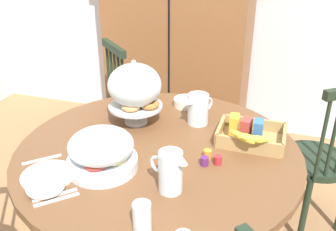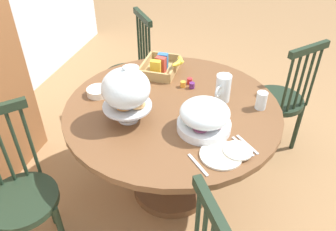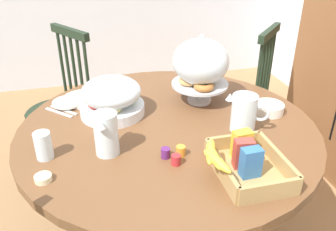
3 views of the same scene
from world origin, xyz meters
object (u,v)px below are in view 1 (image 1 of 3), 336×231
(orange_juice_pitcher, at_px, (170,173))
(cereal_basket, at_px, (249,135))
(dining_table, at_px, (159,181))
(pastry_stand_with_dome, at_px, (135,88))
(wooden_armoire, at_px, (180,23))
(milk_pitcher, at_px, (198,110))
(windsor_chair_near_window, at_px, (318,162))
(windsor_chair_by_cabinet, at_px, (100,119))
(fruit_platter_covered, at_px, (102,151))
(china_plate_small, at_px, (46,186))
(cereal_bowl, at_px, (186,102))
(china_plate_large, at_px, (48,175))
(drinking_glass, at_px, (142,217))

(orange_juice_pitcher, xyz_separation_m, cereal_basket, (0.24, 0.46, -0.03))
(dining_table, height_order, pastry_stand_with_dome, pastry_stand_with_dome)
(wooden_armoire, distance_m, milk_pitcher, 1.24)
(windsor_chair_near_window, bearing_deg, milk_pitcher, -156.91)
(pastry_stand_with_dome, bearing_deg, windsor_chair_by_cabinet, 135.48)
(dining_table, bearing_deg, fruit_platter_covered, -126.99)
(wooden_armoire, distance_m, fruit_platter_covered, 1.70)
(milk_pitcher, distance_m, china_plate_small, 0.85)
(cereal_bowl, bearing_deg, wooden_armoire, 108.49)
(wooden_armoire, relative_size, orange_juice_pitcher, 11.20)
(china_plate_large, bearing_deg, cereal_bowl, 67.25)
(dining_table, height_order, drinking_glass, drinking_glass)
(wooden_armoire, bearing_deg, china_plate_small, -89.65)
(milk_pitcher, relative_size, cereal_bowl, 1.26)
(china_plate_large, height_order, china_plate_small, china_plate_small)
(windsor_chair_near_window, height_order, china_plate_large, windsor_chair_near_window)
(wooden_armoire, bearing_deg, drinking_glass, -77.14)
(windsor_chair_near_window, relative_size, orange_juice_pitcher, 5.57)
(milk_pitcher, relative_size, china_plate_large, 0.80)
(milk_pitcher, bearing_deg, windsor_chair_near_window, 23.09)
(cereal_basket, xyz_separation_m, china_plate_large, (-0.75, -0.53, -0.04))
(milk_pitcher, xyz_separation_m, cereal_bowl, (-0.12, 0.19, -0.05))
(orange_juice_pitcher, height_order, cereal_bowl, orange_juice_pitcher)
(pastry_stand_with_dome, height_order, cereal_basket, pastry_stand_with_dome)
(cereal_bowl, height_order, drinking_glass, drinking_glass)
(wooden_armoire, distance_m, dining_table, 1.56)
(orange_juice_pitcher, bearing_deg, milk_pitcher, 93.51)
(fruit_platter_covered, relative_size, china_plate_large, 1.36)
(cereal_basket, bearing_deg, fruit_platter_covered, -144.18)
(dining_table, relative_size, pastry_stand_with_dome, 3.85)
(pastry_stand_with_dome, distance_m, drinking_glass, 0.81)
(cereal_basket, distance_m, drinking_glass, 0.75)
(wooden_armoire, height_order, windsor_chair_near_window, wooden_armoire)
(pastry_stand_with_dome, relative_size, fruit_platter_covered, 1.15)
(cereal_basket, bearing_deg, wooden_armoire, 119.41)
(dining_table, distance_m, drinking_glass, 0.59)
(fruit_platter_covered, bearing_deg, windsor_chair_near_window, 40.89)
(dining_table, distance_m, orange_juice_pitcher, 0.42)
(milk_pitcher, xyz_separation_m, china_plate_small, (-0.43, -0.74, -0.06))
(china_plate_small, bearing_deg, wooden_armoire, 90.35)
(dining_table, xyz_separation_m, pastry_stand_with_dome, (-0.20, 0.21, 0.39))
(drinking_glass, bearing_deg, china_plate_large, 161.11)
(wooden_armoire, xyz_separation_m, windsor_chair_by_cabinet, (-0.35, -0.77, -0.53))
(cereal_basket, relative_size, drinking_glass, 2.87)
(windsor_chair_near_window, relative_size, cereal_bowl, 6.96)
(wooden_armoire, relative_size, cereal_bowl, 14.00)
(wooden_armoire, height_order, cereal_basket, wooden_armoire)
(windsor_chair_near_window, xyz_separation_m, milk_pitcher, (-0.65, -0.28, 0.36))
(orange_juice_pitcher, bearing_deg, cereal_bowl, 101.14)
(dining_table, relative_size, fruit_platter_covered, 4.42)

